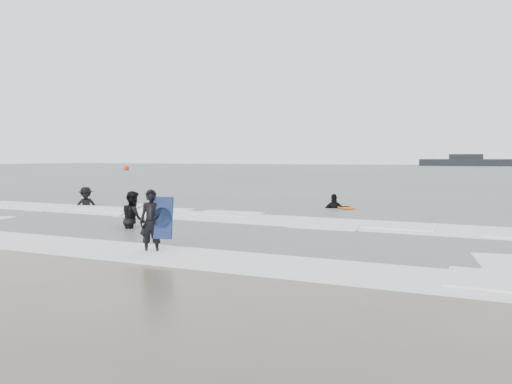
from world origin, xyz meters
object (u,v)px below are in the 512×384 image
at_px(surfer_wading, 134,230).
at_px(surfer_breaker, 86,207).
at_px(vessel_horizon, 466,162).
at_px(buoy, 126,168).
at_px(surfer_right_near, 334,209).
at_px(surfer_centre, 152,254).

height_order(surfer_wading, surfer_breaker, surfer_breaker).
bearing_deg(vessel_horizon, buoy, -123.70).
bearing_deg(surfer_right_near, surfer_wading, 41.86).
relative_size(buoy, vessel_horizon, 0.07).
distance_m(surfer_breaker, buoy, 68.66).
distance_m(surfer_wading, surfer_right_near, 9.47).
bearing_deg(buoy, surfer_breaker, -51.84).
height_order(surfer_wading, surfer_right_near, surfer_right_near).
relative_size(surfer_breaker, surfer_right_near, 0.97).
bearing_deg(surfer_right_near, surfer_breaker, -3.81).
relative_size(surfer_centre, surfer_wading, 0.87).
bearing_deg(surfer_breaker, surfer_wading, -77.16).
bearing_deg(surfer_centre, surfer_wading, 113.10).
height_order(surfer_breaker, buoy, buoy).
bearing_deg(surfer_breaker, buoy, 87.28).
bearing_deg(surfer_right_near, surfer_centre, 61.49).
bearing_deg(surfer_breaker, surfer_right_near, -20.91).
relative_size(surfer_wading, vessel_horizon, 0.07).
bearing_deg(surfer_centre, vessel_horizon, 68.18).
bearing_deg(surfer_right_near, vessel_horizon, -113.86).
height_order(surfer_breaker, surfer_right_near, surfer_right_near).
distance_m(surfer_wading, surfer_breaker, 8.15).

